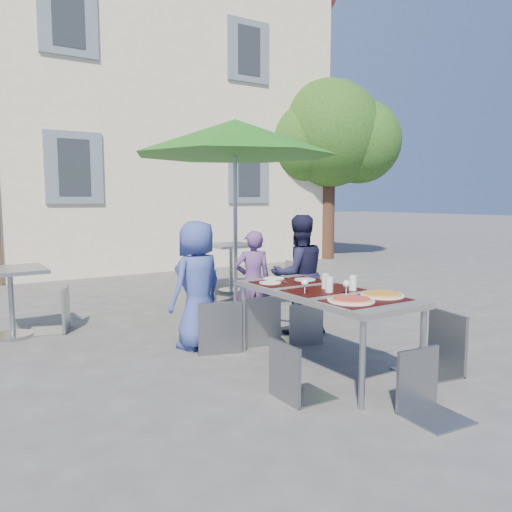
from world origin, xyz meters
TOP-DOWN VIEW (x-y plane):
  - ground at (0.00, 0.00)m, footprint 90.00×90.00m
  - building at (-0.00, 11.50)m, footprint 13.60×8.20m
  - tree at (6.55, 7.54)m, footprint 3.60×3.00m
  - dining_table at (0.68, 0.75)m, footprint 0.80×1.85m
  - pizza_near_left at (0.52, 0.22)m, footprint 0.39×0.39m
  - pizza_near_right at (0.91, 0.25)m, footprint 0.37×0.37m
  - glassware at (0.71, 0.65)m, footprint 0.52×0.39m
  - place_settings at (0.67, 1.37)m, footprint 0.68×0.45m
  - child_0 at (-0.01, 2.00)m, footprint 0.78×0.64m
  - child_1 at (0.86, 2.27)m, footprint 0.51×0.42m
  - child_2 at (1.26, 1.89)m, footprint 0.75×0.53m
  - chair_0 at (0.11, 1.76)m, footprint 0.57×0.58m
  - chair_1 at (0.60, 1.77)m, footprint 0.57×0.57m
  - chair_2 at (1.06, 1.53)m, footprint 0.49×0.49m
  - chair_3 at (0.03, 0.32)m, footprint 0.41×0.40m
  - chair_4 at (1.51, 0.12)m, footprint 0.55×0.55m
  - chair_5 at (0.68, -0.43)m, footprint 0.43×0.44m
  - patio_umbrella at (1.08, 3.07)m, footprint 2.71×2.71m
  - cafe_table_0 at (-1.64, 3.50)m, footprint 0.75×0.75m
  - bg_chair_r_0 at (-1.15, 3.52)m, footprint 0.58×0.57m
  - cafe_table_1 at (1.90, 4.63)m, footprint 0.77×0.77m
  - bg_chair_l_1 at (1.26, 4.19)m, footprint 0.57×0.56m
  - bg_chair_r_1 at (2.76, 4.23)m, footprint 0.51×0.50m

SIDE VIEW (x-z plane):
  - ground at x=0.00m, z-range 0.00..0.00m
  - chair_2 at x=1.06m, z-range 0.07..0.94m
  - chair_3 at x=0.03m, z-range 0.07..0.98m
  - chair_5 at x=0.68m, z-range 0.08..0.98m
  - cafe_table_0 at x=-1.64m, z-range 0.17..0.97m
  - bg_chair_r_1 at x=2.76m, z-range 0.08..1.06m
  - bg_chair_l_1 at x=1.26m, z-range 0.09..1.07m
  - bg_chair_r_0 at x=-1.15m, z-range 0.09..1.10m
  - cafe_table_1 at x=1.90m, z-range 0.18..1.01m
  - chair_0 at x=0.11m, z-range 0.09..1.13m
  - chair_1 at x=0.60m, z-range 0.09..1.13m
  - child_1 at x=0.86m, z-range 0.00..1.22m
  - chair_4 at x=1.51m, z-range 0.10..1.16m
  - child_0 at x=-0.01m, z-range 0.00..1.37m
  - dining_table at x=0.68m, z-range 0.32..1.07m
  - child_2 at x=1.26m, z-range 0.00..1.41m
  - place_settings at x=0.67m, z-range 0.76..0.77m
  - pizza_near_right at x=0.91m, z-range 0.75..0.78m
  - pizza_near_left at x=0.52m, z-range 0.75..0.78m
  - glassware at x=0.71m, z-range 0.75..0.90m
  - patio_umbrella at x=1.08m, z-range 1.06..3.69m
  - tree at x=6.55m, z-range 0.90..5.60m
  - building at x=0.00m, z-range -0.70..10.40m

